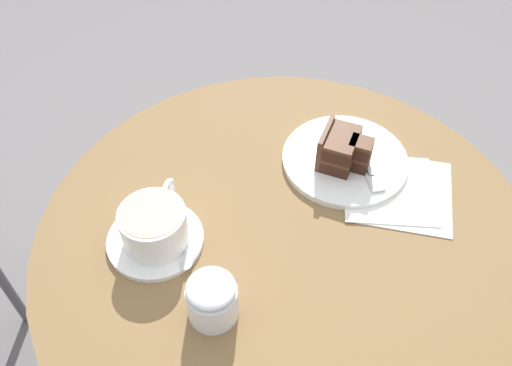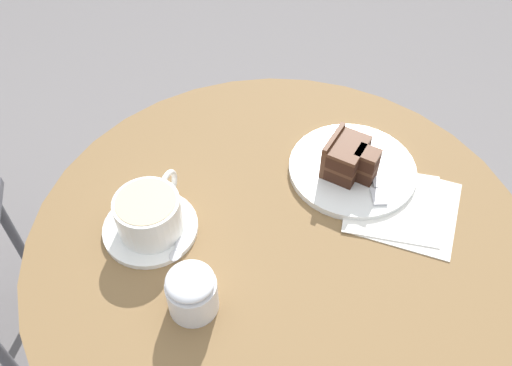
% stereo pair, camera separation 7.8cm
% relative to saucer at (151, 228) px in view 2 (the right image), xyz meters
% --- Properties ---
extents(cafe_table, '(0.78, 0.78, 0.69)m').
position_rel_saucer_xyz_m(cafe_table, '(0.06, -0.19, -0.12)').
color(cafe_table, brown).
rests_on(cafe_table, ground).
extents(saucer, '(0.15, 0.15, 0.01)m').
position_rel_saucer_xyz_m(saucer, '(0.00, 0.00, 0.00)').
color(saucer, white).
rests_on(saucer, cafe_table).
extents(coffee_cup, '(0.13, 0.10, 0.06)m').
position_rel_saucer_xyz_m(coffee_cup, '(-0.00, -0.00, 0.04)').
color(coffee_cup, white).
rests_on(coffee_cup, saucer).
extents(teaspoon, '(0.10, 0.04, 0.00)m').
position_rel_saucer_xyz_m(teaspoon, '(-0.01, -0.05, 0.01)').
color(teaspoon, silver).
rests_on(teaspoon, saucer).
extents(cake_plate, '(0.21, 0.21, 0.01)m').
position_rel_saucer_xyz_m(cake_plate, '(0.23, -0.26, 0.00)').
color(cake_plate, white).
rests_on(cake_plate, cafe_table).
extents(cake_slice, '(0.08, 0.09, 0.07)m').
position_rel_saucer_xyz_m(cake_slice, '(0.22, -0.25, 0.04)').
color(cake_slice, '#381E14').
rests_on(cake_slice, cake_plate).
extents(fork, '(0.13, 0.07, 0.00)m').
position_rel_saucer_xyz_m(fork, '(0.21, -0.30, 0.01)').
color(fork, silver).
rests_on(fork, cake_plate).
extents(napkin, '(0.17, 0.19, 0.00)m').
position_rel_saucer_xyz_m(napkin, '(0.18, -0.35, -0.00)').
color(napkin, silver).
rests_on(napkin, cafe_table).
extents(sugar_pot, '(0.07, 0.07, 0.07)m').
position_rel_saucer_xyz_m(sugar_pot, '(-0.10, -0.12, 0.03)').
color(sugar_pot, white).
rests_on(sugar_pot, cafe_table).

